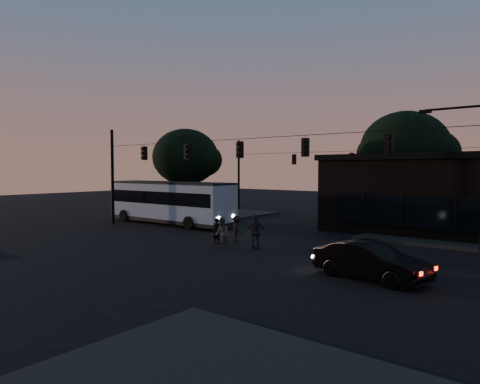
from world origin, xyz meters
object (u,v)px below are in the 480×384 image
Objects in this scene: car at (370,261)px; pedestrian_a at (216,231)px; pedestrian_c at (256,232)px; pedestrian_d at (237,229)px; building at (449,193)px; pedestrian_b at (222,233)px; bus at (170,200)px.

car is 2.99× the size of pedestrian_a.
pedestrian_d is (-2.31, 1.17, -0.16)m from pedestrian_c.
building is 8.83× the size of pedestrian_b.
building is 9.71× the size of pedestrian_d.
building is 20.67m from bus.
pedestrian_d is (-9.70, 3.53, 0.04)m from car.
bus is (-18.56, -9.07, -0.81)m from building.
building is 15.35m from pedestrian_d.
building reaches higher than pedestrian_d.
pedestrian_c is (1.49, 1.13, 0.09)m from pedestrian_b.
car is (0.70, -15.81, -1.96)m from building.
car is 8.97m from pedestrian_b.
building is at bearing 26.20° from bus.
building is 1.28× the size of bus.
car is 10.33m from pedestrian_a.
bus reaches higher than pedestrian_c.
pedestrian_d is (-0.82, 2.30, -0.08)m from pedestrian_b.
pedestrian_a is 0.96× the size of pedestrian_d.
pedestrian_b is at bearing -43.51° from pedestrian_a.
bus is 6.27× the size of pedestrian_c.
car is at bearing -19.14° from bus.
car is at bearing -18.60° from pedestrian_a.
pedestrian_d reaches higher than car.
bus is 12.69m from pedestrian_c.
pedestrian_c is at bearing -2.22° from pedestrian_a.
pedestrian_c is at bearing 176.54° from pedestrian_d.
bus is 6.88× the size of pedestrian_b.
pedestrian_b is (-8.18, -14.58, -1.84)m from building.
pedestrian_a is 0.80× the size of pedestrian_c.
bus is 7.87× the size of pedestrian_a.
bus reaches higher than pedestrian_a.
pedestrian_b is (-8.88, 1.23, 0.12)m from car.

